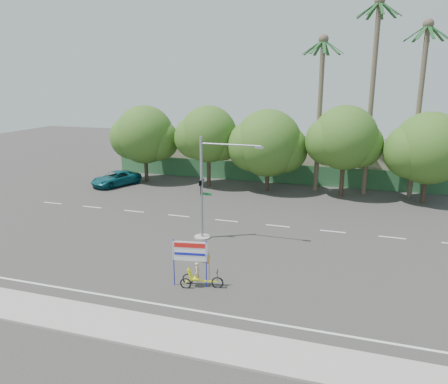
% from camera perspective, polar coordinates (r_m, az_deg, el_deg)
% --- Properties ---
extents(ground, '(120.00, 120.00, 0.00)m').
position_cam_1_polar(ground, '(26.02, -0.74, -9.56)').
color(ground, '#33302D').
rests_on(ground, ground).
extents(sidewalk_near, '(50.00, 2.40, 0.12)m').
position_cam_1_polar(sidewalk_near, '(19.87, -7.93, -17.86)').
color(sidewalk_near, gray).
rests_on(sidewalk_near, ground).
extents(fence, '(38.00, 0.08, 2.00)m').
position_cam_1_polar(fence, '(45.67, 7.80, 2.37)').
color(fence, '#336B3D').
rests_on(fence, ground).
extents(building_left, '(12.00, 8.00, 4.00)m').
position_cam_1_polar(building_left, '(52.28, -2.17, 5.19)').
color(building_left, '#B8AB92').
rests_on(building_left, ground).
extents(building_right, '(14.00, 8.00, 3.60)m').
position_cam_1_polar(building_right, '(49.30, 17.97, 3.65)').
color(building_right, '#B8AB92').
rests_on(building_right, ground).
extents(tree_far_left, '(7.14, 6.00, 7.96)m').
position_cam_1_polar(tree_far_left, '(46.25, -10.37, 7.16)').
color(tree_far_left, '#473828').
rests_on(tree_far_left, ground).
extents(tree_left, '(6.66, 5.60, 8.07)m').
position_cam_1_polar(tree_left, '(43.39, -2.11, 7.29)').
color(tree_left, '#473828').
rests_on(tree_left, ground).
extents(tree_center, '(7.62, 6.40, 7.85)m').
position_cam_1_polar(tree_center, '(41.85, 5.69, 6.13)').
color(tree_center, '#473828').
rests_on(tree_center, ground).
extents(tree_right, '(6.90, 5.80, 8.36)m').
position_cam_1_polar(tree_right, '(40.88, 15.42, 6.56)').
color(tree_right, '#473828').
rests_on(tree_right, ground).
extents(tree_far_right, '(7.38, 6.20, 7.94)m').
position_cam_1_polar(tree_far_right, '(41.30, 25.12, 4.93)').
color(tree_far_right, '#473828').
rests_on(tree_far_right, ground).
extents(palm_tall, '(3.73, 3.79, 17.45)m').
position_cam_1_polar(palm_tall, '(41.98, 18.89, 13.68)').
color(palm_tall, '#70604C').
rests_on(palm_tall, ground).
extents(palm_mid, '(3.73, 3.79, 15.45)m').
position_cam_1_polar(palm_mid, '(42.24, 24.30, 11.73)').
color(palm_mid, '#70604C').
rests_on(palm_mid, ground).
extents(palm_short, '(3.73, 3.79, 14.45)m').
position_cam_1_polar(palm_short, '(42.21, 12.47, 11.93)').
color(palm_short, '#70604C').
rests_on(palm_short, ground).
extents(traffic_signal, '(4.72, 1.10, 7.00)m').
position_cam_1_polar(traffic_signal, '(29.25, -2.38, -0.70)').
color(traffic_signal, gray).
rests_on(traffic_signal, ground).
extents(trike_billboard, '(2.66, 0.85, 2.64)m').
position_cam_1_polar(trike_billboard, '(23.22, -3.83, -9.85)').
color(trike_billboard, black).
rests_on(trike_billboard, ground).
extents(pickup_truck, '(4.26, 5.69, 1.44)m').
position_cam_1_polar(pickup_truck, '(45.72, -13.95, 1.72)').
color(pickup_truck, '#0D555F').
rests_on(pickup_truck, ground).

